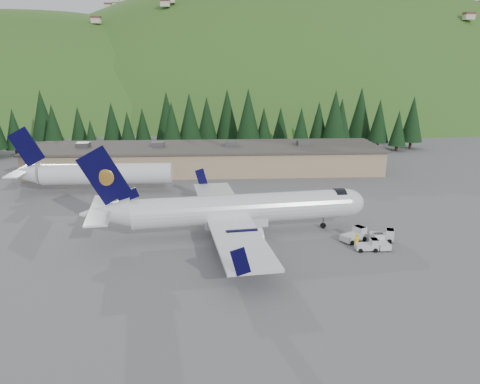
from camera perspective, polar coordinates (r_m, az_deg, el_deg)
name	(u,v)px	position (r m, az deg, el deg)	size (l,w,h in m)	color
ground	(243,234)	(61.43, 0.32, -5.08)	(600.00, 600.00, 0.00)	#5B5B5F
airliner	(234,210)	(60.18, -0.68, -2.24)	(36.88, 34.71, 12.23)	white
second_airliner	(90,173)	(84.23, -17.84, 2.18)	(27.50, 11.00, 10.05)	white
baggage_tug_a	(355,235)	(60.52, 13.86, -5.09)	(3.60, 3.10, 1.72)	silver
baggage_tug_b	(384,235)	(61.46, 17.13, -5.09)	(3.26, 2.50, 1.57)	silver
baggage_tug_c	(380,242)	(59.27, 16.74, -5.85)	(1.88, 2.92, 1.51)	silver
terminal_building	(207,158)	(97.30, -4.03, 4.16)	(71.00, 17.00, 6.10)	tan
baggage_tug_d	(369,245)	(57.96, 15.42, -6.28)	(2.68, 1.65, 1.42)	silver
ramp_worker	(356,241)	(57.91, 14.01, -5.86)	(0.69, 0.45, 1.89)	#FFDB04
tree_line	(209,120)	(119.61, -3.80, 8.75)	(113.92, 20.00, 14.45)	black
hills	(308,240)	(290.25, 8.33, -5.87)	(614.00, 330.00, 300.00)	#3A621D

